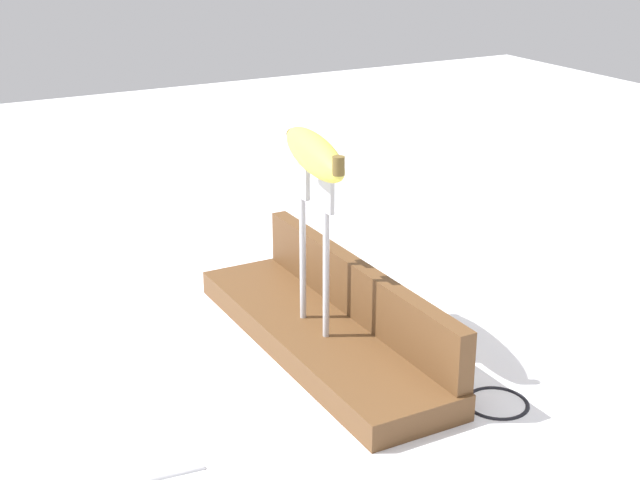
{
  "coord_description": "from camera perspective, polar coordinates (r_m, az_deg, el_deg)",
  "views": [
    {
      "loc": [
        0.79,
        -0.43,
        0.47
      ],
      "look_at": [
        0.0,
        0.0,
        0.13
      ],
      "focal_mm": 50.87,
      "sensor_mm": 36.0,
      "label": 1
    }
  ],
  "objects": [
    {
      "name": "ground_plane",
      "position": [
        1.01,
        0.0,
        -6.8
      ],
      "size": [
        3.0,
        3.0,
        0.0
      ],
      "primitive_type": "plane",
      "color": "silver"
    },
    {
      "name": "wooden_board",
      "position": [
        1.01,
        0.0,
        -6.09
      ],
      "size": [
        0.41,
        0.11,
        0.03
      ],
      "primitive_type": "cube",
      "color": "brown",
      "rests_on": "ground"
    },
    {
      "name": "board_backstop",
      "position": [
        1.01,
        2.39,
        -3.15
      ],
      "size": [
        0.4,
        0.02,
        0.06
      ],
      "primitive_type": "cube",
      "color": "brown",
      "rests_on": "wooden_board"
    },
    {
      "name": "fork_stand_center",
      "position": [
        0.96,
        -0.37,
        0.27
      ],
      "size": [
        0.08,
        0.01,
        0.18
      ],
      "color": "#B2B2B7",
      "rests_on": "wooden_board"
    },
    {
      "name": "banana_raised_center",
      "position": [
        0.93,
        -0.39,
        5.49
      ],
      "size": [
        0.18,
        0.07,
        0.04
      ],
      "color": "#DBD147",
      "rests_on": "fork_stand_center"
    },
    {
      "name": "wire_coil",
      "position": [
        0.93,
        11.07,
        -9.95
      ],
      "size": [
        0.06,
        0.06,
        0.0
      ],
      "primitive_type": "torus",
      "color": "black",
      "rests_on": "ground"
    }
  ]
}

